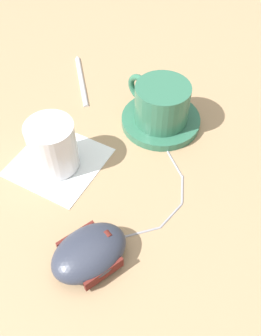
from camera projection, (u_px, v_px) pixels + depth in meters
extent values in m
plane|color=#9E7F5B|center=(66.00, 146.00, 0.57)|extent=(3.00, 3.00, 0.00)
cylinder|color=#2D664C|center=(161.00, 120.00, 0.60)|extent=(0.13, 0.13, 0.01)
cylinder|color=#2D664C|center=(162.00, 104.00, 0.57)|extent=(0.08, 0.08, 0.06)
torus|color=#2D664C|center=(140.00, 88.00, 0.59)|extent=(0.02, 0.05, 0.05)
ellipsoid|color=#2D3342|center=(89.00, 252.00, 0.44)|extent=(0.12, 0.10, 0.04)
cylinder|color=#591E19|center=(107.00, 236.00, 0.44)|extent=(0.01, 0.01, 0.01)
cube|color=#591E19|center=(76.00, 236.00, 0.46)|extent=(0.05, 0.03, 0.02)
cube|color=#591E19|center=(104.00, 274.00, 0.43)|extent=(0.05, 0.03, 0.02)
cylinder|color=gray|center=(143.00, 231.00, 0.48)|extent=(0.03, 0.04, 0.00)
cylinder|color=gray|center=(171.00, 215.00, 0.49)|extent=(0.05, 0.02, 0.00)
cylinder|color=gray|center=(182.00, 189.00, 0.52)|extent=(0.05, 0.02, 0.00)
cylinder|color=gray|center=(175.00, 164.00, 0.55)|extent=(0.04, 0.04, 0.00)
cylinder|color=gray|center=(164.00, 142.00, 0.57)|extent=(0.04, 0.03, 0.00)
cylinder|color=gray|center=(158.00, 121.00, 0.60)|extent=(0.04, 0.03, 0.00)
sphere|color=gray|center=(125.00, 236.00, 0.47)|extent=(0.00, 0.00, 0.00)
sphere|color=gray|center=(160.00, 227.00, 0.48)|extent=(0.00, 0.00, 0.00)
sphere|color=gray|center=(182.00, 204.00, 0.50)|extent=(0.00, 0.00, 0.00)
sphere|color=gray|center=(182.00, 176.00, 0.53)|extent=(0.00, 0.00, 0.00)
sphere|color=gray|center=(169.00, 153.00, 0.56)|extent=(0.00, 0.00, 0.00)
sphere|color=gray|center=(159.00, 131.00, 0.59)|extent=(0.00, 0.00, 0.00)
sphere|color=gray|center=(156.00, 111.00, 0.62)|extent=(0.00, 0.00, 0.00)
cube|color=white|center=(59.00, 162.00, 0.55)|extent=(0.13, 0.13, 0.00)
cylinder|color=silver|center=(53.00, 146.00, 0.52)|extent=(0.07, 0.07, 0.08)
cylinder|color=silver|center=(81.00, 79.00, 0.67)|extent=(0.12, 0.09, 0.01)
cone|color=silver|center=(77.00, 55.00, 0.72)|extent=(0.01, 0.01, 0.01)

